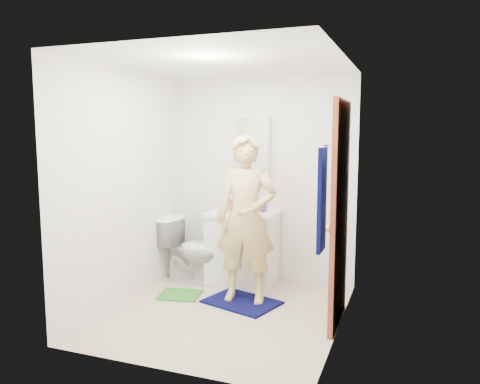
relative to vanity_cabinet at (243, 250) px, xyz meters
name	(u,v)px	position (x,y,z in m)	size (l,w,h in m)	color
floor	(225,313)	(0.15, -0.91, -0.41)	(2.20, 2.40, 0.02)	beige
ceiling	(224,61)	(0.15, -0.91, 2.01)	(2.20, 2.40, 0.02)	white
wall_back	(263,180)	(0.15, 0.30, 0.80)	(2.20, 0.02, 2.40)	white
wall_front	(161,212)	(0.15, -2.12, 0.80)	(2.20, 0.02, 2.40)	white
wall_left	(126,187)	(-0.96, -0.91, 0.80)	(0.02, 2.40, 2.40)	white
wall_right	(343,197)	(1.26, -0.91, 0.80)	(0.02, 2.40, 2.40)	white
vanity_cabinet	(243,250)	(0.00, 0.00, 0.00)	(0.75, 0.55, 0.80)	white
countertop	(243,214)	(0.00, 0.00, 0.43)	(0.79, 0.59, 0.05)	white
sink_basin	(243,212)	(0.00, 0.00, 0.44)	(0.40, 0.40, 0.03)	white
faucet	(248,204)	(0.00, 0.18, 0.51)	(0.03, 0.03, 0.12)	silver
medicine_cabinet	(249,146)	(0.00, 0.22, 1.20)	(0.50, 0.12, 0.70)	white
mirror_panel	(248,146)	(0.00, 0.16, 1.20)	(0.46, 0.01, 0.66)	white
door	(340,214)	(1.22, -0.76, 0.62)	(0.05, 0.80, 2.05)	#A7492E
door_knob	(329,229)	(1.18, -1.08, 0.55)	(0.07, 0.07, 0.07)	gold
towel	(322,200)	(1.18, -1.48, 0.85)	(0.03, 0.24, 0.80)	#06083E
towel_hook	(328,145)	(1.22, -1.48, 1.27)	(0.02, 0.02, 0.06)	silver
toilet	(194,249)	(-0.56, -0.15, -0.01)	(0.43, 0.76, 0.77)	white
bath_mat	(242,302)	(0.22, -0.62, -0.39)	(0.73, 0.52, 0.02)	#06083E
green_rug	(180,295)	(-0.49, -0.65, -0.39)	(0.43, 0.37, 0.02)	#378D2F
soap_dispenser	(228,202)	(-0.17, -0.03, 0.55)	(0.09, 0.09, 0.21)	#C9675D
toothbrush_cup	(263,208)	(0.21, 0.10, 0.49)	(0.11, 0.11, 0.09)	#72418F
man	(246,219)	(0.24, -0.57, 0.48)	(0.63, 0.41, 1.72)	#DDC07C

